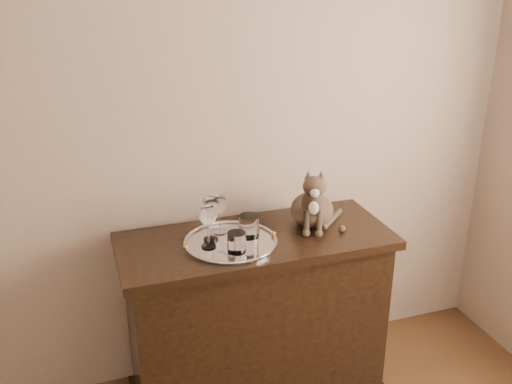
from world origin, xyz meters
TOP-DOWN VIEW (x-y plane):
  - wall_back at (0.00, 2.25)m, footprint 4.00×0.10m
  - sideboard at (0.60, 1.94)m, footprint 1.20×0.50m
  - tray at (0.48, 1.91)m, footprint 0.40×0.40m
  - wine_glass_a at (0.40, 1.96)m, footprint 0.08×0.08m
  - wine_glass_b at (0.46, 2.02)m, footprint 0.07×0.07m
  - wine_glass_c at (0.38, 1.90)m, footprint 0.07×0.07m
  - tumbler_b at (0.48, 1.82)m, footprint 0.08×0.08m
  - tumbler_c at (0.57, 1.94)m, footprint 0.09×0.09m
  - cat at (0.88, 1.98)m, footprint 0.38×0.37m

SIDE VIEW (x-z plane):
  - sideboard at x=0.60m, z-range 0.00..0.85m
  - tray at x=0.48m, z-range 0.85..0.86m
  - tumbler_b at x=0.48m, z-range 0.86..0.95m
  - tumbler_c at x=0.57m, z-range 0.86..0.96m
  - wine_glass_b at x=0.46m, z-range 0.86..1.04m
  - wine_glass_c at x=0.38m, z-range 0.86..1.05m
  - wine_glass_a at x=0.40m, z-range 0.86..1.06m
  - cat at x=0.88m, z-range 0.85..1.15m
  - wall_back at x=0.00m, z-range 0.00..2.70m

